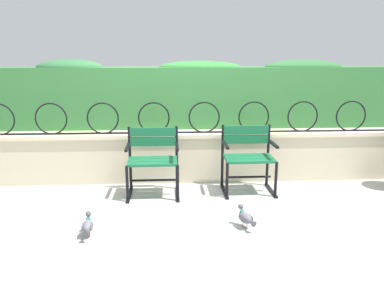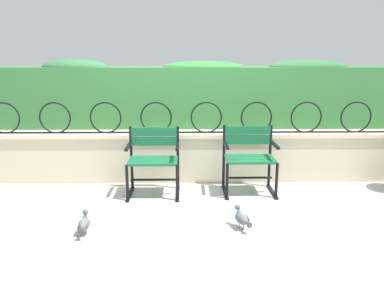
% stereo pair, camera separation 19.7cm
% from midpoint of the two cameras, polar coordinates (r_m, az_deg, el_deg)
% --- Properties ---
extents(ground_plane, '(60.00, 60.00, 0.00)m').
position_cam_midpoint_polar(ground_plane, '(4.83, -1.12, -6.54)').
color(ground_plane, '#ADADA8').
extents(stone_wall, '(6.33, 0.41, 0.67)m').
position_cam_midpoint_polar(stone_wall, '(5.48, -1.46, -0.30)').
color(stone_wall, beige).
rests_on(stone_wall, ground).
extents(iron_arch_fence, '(5.81, 0.02, 0.42)m').
position_cam_midpoint_polar(iron_arch_fence, '(5.30, -2.77, 4.93)').
color(iron_arch_fence, black).
rests_on(iron_arch_fence, stone_wall).
extents(hedge_row, '(6.21, 0.55, 0.96)m').
position_cam_midpoint_polar(hedge_row, '(5.78, -1.55, 8.49)').
color(hedge_row, '#387A3D').
rests_on(hedge_row, stone_wall).
extents(park_chair_left, '(0.63, 0.52, 0.82)m').
position_cam_midpoint_polar(park_chair_left, '(4.92, -6.76, -0.68)').
color(park_chair_left, '#19663D').
rests_on(park_chair_left, ground).
extents(park_chair_right, '(0.64, 0.52, 0.82)m').
position_cam_midpoint_polar(park_chair_right, '(5.04, 6.90, -0.29)').
color(park_chair_right, '#19663D').
rests_on(park_chair_right, ground).
extents(pigeon_near_chairs, '(0.17, 0.28, 0.22)m').
position_cam_midpoint_polar(pigeon_near_chairs, '(4.06, 6.29, -9.11)').
color(pigeon_near_chairs, slate).
rests_on(pigeon_near_chairs, ground).
extents(pigeon_far_side, '(0.11, 0.29, 0.22)m').
position_cam_midpoint_polar(pigeon_far_side, '(4.01, -16.14, -9.95)').
color(pigeon_far_side, slate).
rests_on(pigeon_far_side, ground).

